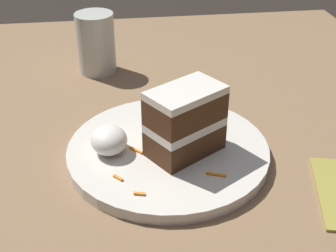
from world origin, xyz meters
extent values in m
plane|color=black|center=(0.00, 0.00, 0.00)|extent=(6.00, 6.00, 0.00)
cube|color=#846647|center=(0.00, 0.00, 0.02)|extent=(1.24, 0.95, 0.04)
cylinder|color=silver|center=(-0.02, 0.06, 0.05)|extent=(0.30, 0.30, 0.02)
cube|color=#4C2D19|center=(-0.04, 0.03, 0.07)|extent=(0.11, 0.13, 0.04)
cube|color=white|center=(-0.04, 0.03, 0.10)|extent=(0.11, 0.13, 0.01)
cube|color=#4C2D19|center=(-0.04, 0.03, 0.13)|extent=(0.11, 0.13, 0.04)
cube|color=white|center=(-0.04, 0.03, 0.15)|extent=(0.11, 0.13, 0.01)
ellipsoid|color=white|center=(-0.02, 0.14, 0.07)|extent=(0.06, 0.05, 0.04)
cylinder|color=orange|center=(0.05, -0.02, 0.06)|extent=(0.06, 0.06, 0.00)
cube|color=orange|center=(-0.10, 0.00, 0.06)|extent=(0.01, 0.03, 0.00)
cube|color=orange|center=(0.05, 0.04, 0.06)|extent=(0.01, 0.01, 0.00)
cube|color=orange|center=(-0.03, 0.10, 0.06)|extent=(0.02, 0.02, 0.00)
cube|color=orange|center=(-0.09, 0.13, 0.06)|extent=(0.01, 0.01, 0.00)
cube|color=orange|center=(0.00, 0.17, 0.06)|extent=(0.02, 0.01, 0.00)
cube|color=orange|center=(-0.13, 0.11, 0.06)|extent=(0.01, 0.02, 0.00)
cylinder|color=beige|center=(0.30, 0.16, 0.10)|extent=(0.08, 0.08, 0.12)
cylinder|color=silver|center=(0.30, 0.16, 0.06)|extent=(0.07, 0.07, 0.04)
camera|label=1|loc=(-0.60, 0.13, 0.45)|focal=50.00mm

